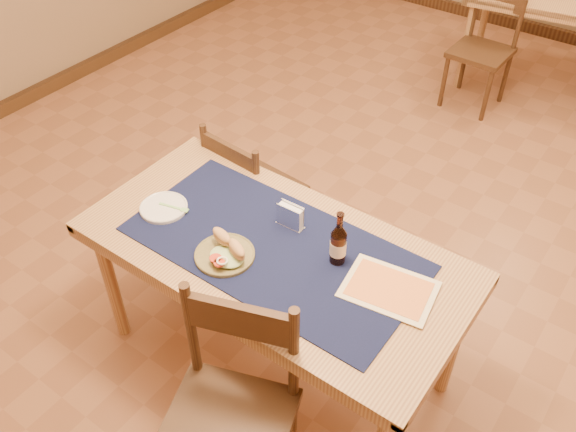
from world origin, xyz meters
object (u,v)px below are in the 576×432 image
Objects in this scene: chair_main_near at (230,415)px; napkin_holder at (290,216)px; main_table at (274,262)px; beer_bottle at (338,244)px; sandwich_plate at (226,252)px; chair_main_far at (252,192)px.

chair_main_near is 7.87× the size of napkin_holder.
beer_bottle is (0.25, 0.09, 0.18)m from main_table.
chair_main_near is at bearing -68.05° from main_table.
beer_bottle reaches higher than chair_main_near.
chair_main_near is at bearing -50.19° from sandwich_plate.
sandwich_plate is (-0.12, -0.16, 0.11)m from main_table.
main_table is 6.61× the size of sandwich_plate.
beer_bottle is at bearing 88.40° from chair_main_near.
napkin_holder is at bearing 97.81° from main_table.
sandwich_plate is 0.44m from beer_bottle.
beer_bottle is (0.37, 0.24, 0.07)m from sandwich_plate.
chair_main_far is at bearing 151.69° from beer_bottle.
beer_bottle reaches higher than sandwich_plate.
chair_main_near is at bearing -54.90° from chair_main_far.
chair_main_near is 3.95× the size of beer_bottle.
napkin_holder reaches higher than main_table.
chair_main_near is at bearing -91.60° from beer_bottle.
main_table is at bearing 53.17° from sandwich_plate.
chair_main_near is 0.61m from sandwich_plate.
chair_main_far is 1.32m from chair_main_near.
main_table is 6.53× the size of beer_bottle.
napkin_holder is at bearing -35.44° from chair_main_far.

